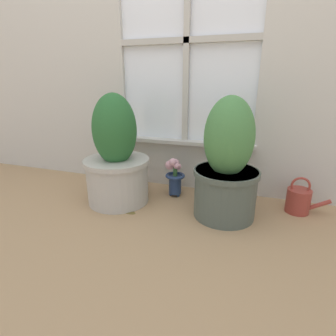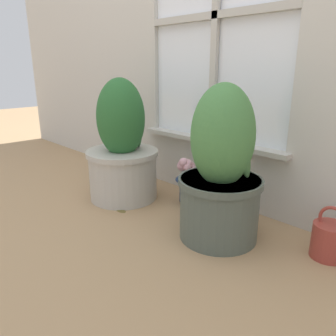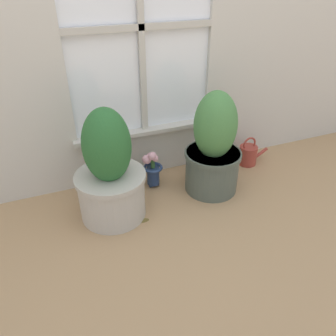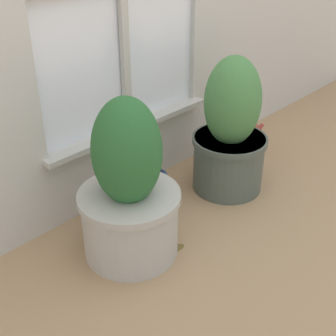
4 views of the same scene
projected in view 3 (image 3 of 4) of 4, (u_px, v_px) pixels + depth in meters
name	position (u px, v px, depth m)	size (l,w,h in m)	color
ground_plane	(174.00, 214.00, 1.92)	(10.00, 10.00, 0.00)	tan
potted_plant_left	(110.00, 175.00, 1.79)	(0.39, 0.39, 0.66)	#B7B2A8
potted_plant_right	(214.00, 150.00, 2.00)	(0.35, 0.35, 0.66)	#4C564C
flower_vase	(152.00, 167.00, 2.10)	(0.13, 0.13, 0.26)	navy
watering_can	(248.00, 155.00, 2.37)	(0.23, 0.13, 0.21)	#99382D
fallen_leaf	(140.00, 220.00, 1.87)	(0.12, 0.06, 0.01)	brown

